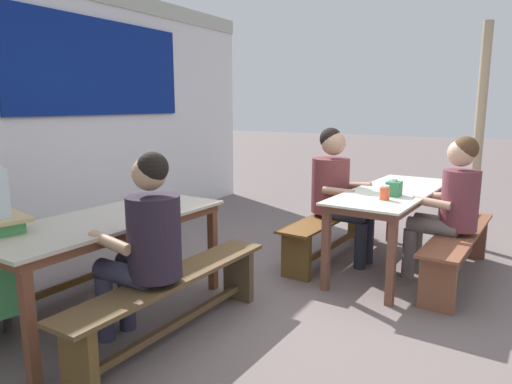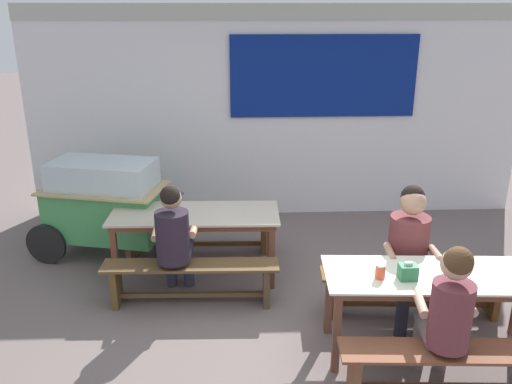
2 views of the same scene
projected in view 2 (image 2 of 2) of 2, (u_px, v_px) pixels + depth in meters
ground_plane at (303, 325)px, 4.85m from camera, size 40.00×40.00×0.00m
backdrop_wall at (279, 108)px, 7.05m from camera, size 6.63×0.23×2.81m
dining_table_far at (195, 219)px, 5.52m from camera, size 1.77×0.74×0.74m
dining_table_near at (437, 282)px, 4.27m from camera, size 1.86×0.76×0.74m
bench_far_back at (201, 229)px, 6.20m from camera, size 1.73×0.31×0.43m
bench_far_front at (191, 277)px, 5.10m from camera, size 1.70×0.34×0.43m
bench_near_back at (413, 287)px, 4.94m from camera, size 1.76×0.42×0.43m
bench_near_front at (456, 366)px, 3.84m from camera, size 1.72×0.41×0.43m
food_cart at (104, 202)px, 6.04m from camera, size 1.77×1.10×1.13m
person_near_front at (447, 310)px, 3.77m from camera, size 0.44×0.57×1.25m
person_right_near_table at (410, 246)px, 4.73m from camera, size 0.49×0.61×1.29m
person_left_back_turned at (174, 236)px, 5.03m from camera, size 0.44×0.59×1.23m
tissue_box at (408, 272)px, 4.14m from camera, size 0.14×0.11×0.15m
condiment_jar at (380, 271)px, 4.15m from camera, size 0.08×0.08×0.12m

